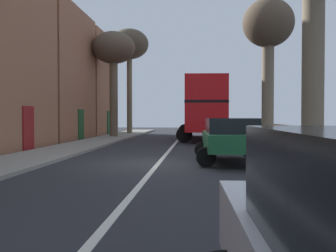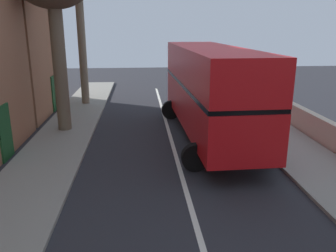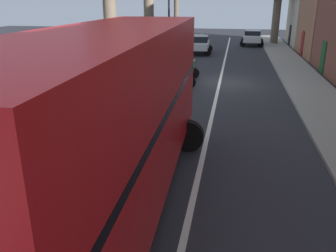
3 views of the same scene
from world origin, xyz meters
The scene contains 11 objects.
ground_plane centered at (0.00, 0.00, 0.00)m, with size 84.00×84.00×0.00m, color #28282D.
road_centre_line centered at (0.00, 0.00, 0.00)m, with size 0.16×54.00×0.01m, color silver.
sidewalk_left centered at (-4.90, 0.00, 0.06)m, with size 2.60×60.00×0.12m, color gray.
sidewalk_right centered at (4.90, 0.00, 0.06)m, with size 2.60×60.00×0.12m, color gray.
boundary_wall_right centered at (6.45, 0.00, 0.56)m, with size 0.36×54.00×1.13m, color beige.
double_decker_bus centered at (1.70, 13.88, 2.35)m, with size 3.78×10.56×4.06m.
parked_car_green_right_0 centered at (2.50, 0.42, 0.90)m, with size 2.54×4.33×1.57m.
parked_car_white_right_1 centered at (2.50, -11.65, 0.90)m, with size 2.53×4.01×1.57m.
parked_car_white_left_2 centered at (-2.50, -18.93, 0.90)m, with size 2.58×4.59×1.56m.
lamppost_right centered at (4.30, -6.56, 3.81)m, with size 0.32×0.32×6.31m.
litter_bin_right centered at (5.30, -6.02, 0.63)m, with size 0.55×0.55×1.00m.
Camera 3 is at (-0.78, 20.58, 4.57)m, focal length 37.35 mm.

